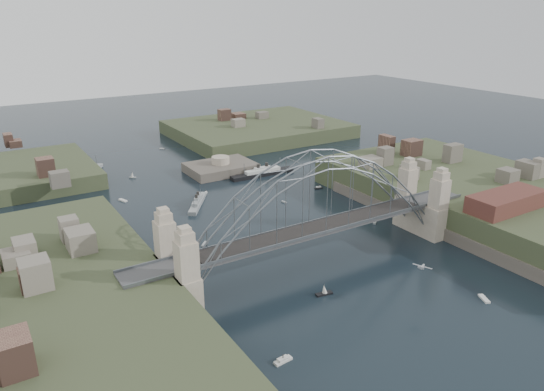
{
  "coord_description": "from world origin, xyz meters",
  "views": [
    {
      "loc": [
        -59.8,
        -77.91,
        51.37
      ],
      "look_at": [
        0.0,
        18.0,
        10.0
      ],
      "focal_mm": 33.38,
      "sensor_mm": 36.0,
      "label": 1
    }
  ],
  "objects_px": {
    "fort_island": "(221,173)",
    "ocean_liner": "(263,173)",
    "wharf_shed": "(506,201)",
    "naval_cruiser_near": "(198,203)",
    "naval_cruiser_far": "(92,171)",
    "bridge": "(318,210)"
  },
  "relations": [
    {
      "from": "ocean_liner",
      "to": "naval_cruiser_near",
      "type": "bearing_deg",
      "value": -155.15
    },
    {
      "from": "bridge",
      "to": "naval_cruiser_near",
      "type": "bearing_deg",
      "value": 99.32
    },
    {
      "from": "bridge",
      "to": "naval_cruiser_far",
      "type": "xyz_separation_m",
      "value": [
        -25.19,
        92.31,
        -11.55
      ]
    },
    {
      "from": "naval_cruiser_near",
      "to": "naval_cruiser_far",
      "type": "height_order",
      "value": "naval_cruiser_far"
    },
    {
      "from": "wharf_shed",
      "to": "naval_cruiser_near",
      "type": "relative_size",
      "value": 1.38
    },
    {
      "from": "ocean_liner",
      "to": "wharf_shed",
      "type": "bearing_deg",
      "value": -73.3
    },
    {
      "from": "bridge",
      "to": "fort_island",
      "type": "bearing_deg",
      "value": 80.27
    },
    {
      "from": "bridge",
      "to": "fort_island",
      "type": "distance_m",
      "value": 72.14
    },
    {
      "from": "fort_island",
      "to": "ocean_liner",
      "type": "bearing_deg",
      "value": -46.98
    },
    {
      "from": "bridge",
      "to": "wharf_shed",
      "type": "relative_size",
      "value": 4.2
    },
    {
      "from": "bridge",
      "to": "fort_island",
      "type": "xyz_separation_m",
      "value": [
        12.0,
        70.0,
        -12.66
      ]
    },
    {
      "from": "fort_island",
      "to": "wharf_shed",
      "type": "height_order",
      "value": "wharf_shed"
    },
    {
      "from": "naval_cruiser_near",
      "to": "ocean_liner",
      "type": "relative_size",
      "value": 0.63
    },
    {
      "from": "naval_cruiser_far",
      "to": "wharf_shed",
      "type": "bearing_deg",
      "value": -56.94
    },
    {
      "from": "fort_island",
      "to": "naval_cruiser_near",
      "type": "relative_size",
      "value": 1.52
    },
    {
      "from": "bridge",
      "to": "wharf_shed",
      "type": "height_order",
      "value": "bridge"
    },
    {
      "from": "ocean_liner",
      "to": "bridge",
      "type": "bearing_deg",
      "value": -110.39
    },
    {
      "from": "naval_cruiser_near",
      "to": "naval_cruiser_far",
      "type": "bearing_deg",
      "value": 110.76
    },
    {
      "from": "bridge",
      "to": "ocean_liner",
      "type": "xyz_separation_m",
      "value": [
        22.03,
        59.26,
        -11.46
      ]
    },
    {
      "from": "ocean_liner",
      "to": "naval_cruiser_far",
      "type": "bearing_deg",
      "value": 145.01
    },
    {
      "from": "wharf_shed",
      "to": "naval_cruiser_far",
      "type": "bearing_deg",
      "value": 123.06
    },
    {
      "from": "bridge",
      "to": "ocean_liner",
      "type": "distance_m",
      "value": 64.25
    }
  ]
}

